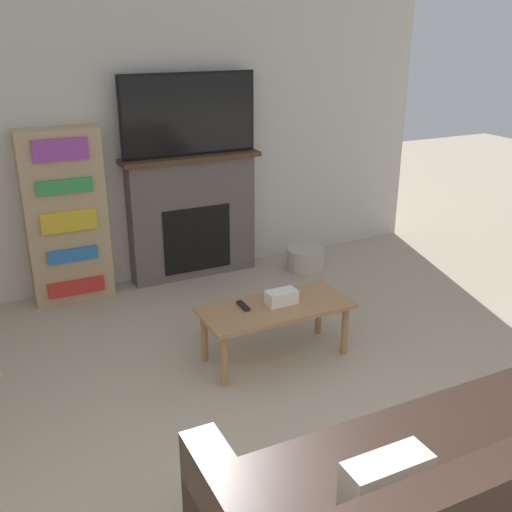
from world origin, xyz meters
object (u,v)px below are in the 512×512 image
storage_basket (306,259)px  couch (467,495)px  coffee_table (275,313)px  bookshelf (66,217)px  fireplace (192,216)px  tv (189,115)px

storage_basket → couch: bearing=-108.3°
couch → coffee_table: couch is taller
couch → bookshelf: (-1.10, 3.58, 0.46)m
fireplace → storage_basket: bearing=-20.1°
storage_basket → bookshelf: bearing=170.8°
bookshelf → couch: bearing=-72.9°
tv → bookshelf: tv is taller
fireplace → storage_basket: size_ratio=3.56×
couch → bookshelf: bearing=107.1°
coffee_table → storage_basket: 1.73m
coffee_table → storage_basket: (1.06, 1.35, -0.25)m
fireplace → bookshelf: (-1.14, -0.02, 0.16)m
couch → storage_basket: 3.41m
couch → bookshelf: 3.78m
storage_basket → coffee_table: bearing=-128.0°
tv → storage_basket: (1.03, -0.36, -1.42)m
bookshelf → tv: bearing=0.1°
fireplace → couch: size_ratio=0.55×
tv → storage_basket: bearing=-19.1°
fireplace → tv: bearing=-90.0°
tv → storage_basket: 1.79m
tv → storage_basket: tv is taller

